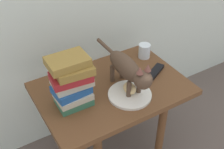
{
  "coord_description": "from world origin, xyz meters",
  "views": [
    {
      "loc": [
        -0.61,
        -1.01,
        1.54
      ],
      "look_at": [
        0.0,
        0.0,
        0.65
      ],
      "focal_mm": 46.47,
      "sensor_mm": 36.0,
      "label": 1
    }
  ],
  "objects_px": {
    "plate": "(130,95)",
    "book_stack": "(72,81)",
    "cat": "(128,69)",
    "candle_jar": "(144,52)",
    "side_table": "(112,99)",
    "tv_remote": "(155,72)",
    "bread_roll": "(130,88)"
  },
  "relations": [
    {
      "from": "plate",
      "to": "book_stack",
      "type": "xyz_separation_m",
      "value": [
        -0.26,
        0.1,
        0.13
      ]
    },
    {
      "from": "tv_remote",
      "to": "candle_jar",
      "type": "bearing_deg",
      "value": 47.7
    },
    {
      "from": "side_table",
      "to": "tv_remote",
      "type": "height_order",
      "value": "tv_remote"
    },
    {
      "from": "bread_roll",
      "to": "plate",
      "type": "bearing_deg",
      "value": -115.78
    },
    {
      "from": "side_table",
      "to": "candle_jar",
      "type": "xyz_separation_m",
      "value": [
        0.31,
        0.14,
        0.13
      ]
    },
    {
      "from": "side_table",
      "to": "tv_remote",
      "type": "bearing_deg",
      "value": -4.7
    },
    {
      "from": "plate",
      "to": "book_stack",
      "type": "relative_size",
      "value": 0.85
    },
    {
      "from": "bread_roll",
      "to": "cat",
      "type": "bearing_deg",
      "value": 72.15
    },
    {
      "from": "cat",
      "to": "candle_jar",
      "type": "bearing_deg",
      "value": 39.04
    },
    {
      "from": "candle_jar",
      "to": "book_stack",
      "type": "bearing_deg",
      "value": -164.06
    },
    {
      "from": "bread_roll",
      "to": "candle_jar",
      "type": "relative_size",
      "value": 0.94
    },
    {
      "from": "bread_roll",
      "to": "tv_remote",
      "type": "relative_size",
      "value": 0.53
    },
    {
      "from": "bread_roll",
      "to": "cat",
      "type": "distance_m",
      "value": 0.1
    },
    {
      "from": "cat",
      "to": "candle_jar",
      "type": "relative_size",
      "value": 5.64
    },
    {
      "from": "plate",
      "to": "candle_jar",
      "type": "relative_size",
      "value": 2.61
    },
    {
      "from": "side_table",
      "to": "tv_remote",
      "type": "distance_m",
      "value": 0.29
    },
    {
      "from": "plate",
      "to": "book_stack",
      "type": "distance_m",
      "value": 0.31
    },
    {
      "from": "bread_roll",
      "to": "candle_jar",
      "type": "bearing_deg",
      "value": 42.14
    },
    {
      "from": "plate",
      "to": "cat",
      "type": "relative_size",
      "value": 0.46
    },
    {
      "from": "plate",
      "to": "bread_roll",
      "type": "xyz_separation_m",
      "value": [
        0.01,
        0.01,
        0.03
      ]
    },
    {
      "from": "plate",
      "to": "book_stack",
      "type": "bearing_deg",
      "value": 159.69
    },
    {
      "from": "side_table",
      "to": "plate",
      "type": "distance_m",
      "value": 0.15
    },
    {
      "from": "plate",
      "to": "tv_remote",
      "type": "xyz_separation_m",
      "value": [
        0.23,
        0.09,
        0.0
      ]
    },
    {
      "from": "plate",
      "to": "tv_remote",
      "type": "distance_m",
      "value": 0.24
    },
    {
      "from": "cat",
      "to": "bread_roll",
      "type": "bearing_deg",
      "value": -107.85
    },
    {
      "from": "book_stack",
      "to": "cat",
      "type": "bearing_deg",
      "value": -10.83
    },
    {
      "from": "side_table",
      "to": "book_stack",
      "type": "distance_m",
      "value": 0.32
    },
    {
      "from": "plate",
      "to": "book_stack",
      "type": "height_order",
      "value": "book_stack"
    },
    {
      "from": "cat",
      "to": "tv_remote",
      "type": "xyz_separation_m",
      "value": [
        0.21,
        0.04,
        -0.12
      ]
    },
    {
      "from": "tv_remote",
      "to": "plate",
      "type": "bearing_deg",
      "value": 173.12
    },
    {
      "from": "bread_roll",
      "to": "candle_jar",
      "type": "xyz_separation_m",
      "value": [
        0.27,
        0.24,
        -0.0
      ]
    },
    {
      "from": "plate",
      "to": "cat",
      "type": "distance_m",
      "value": 0.13
    }
  ]
}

